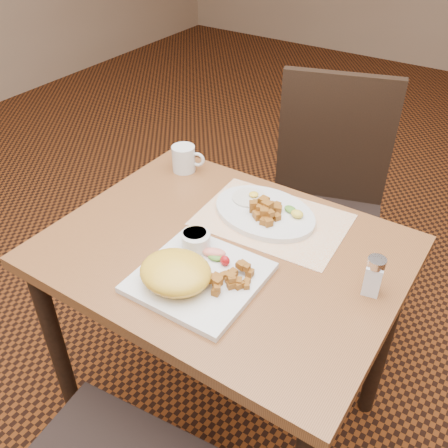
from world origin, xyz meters
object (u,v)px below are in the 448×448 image
Objects in this scene: plate_oval at (265,212)px; salt_shaker at (374,275)px; table at (224,278)px; plate_square at (199,277)px; coffee_mug at (184,159)px; chair_far at (325,196)px.

salt_shaker reaches higher than plate_oval.
plate_square is at bearing -81.59° from table.
salt_shaker is at bearing -16.76° from coffee_mug.
salt_shaker reaches higher than plate_square.
coffee_mug is at bearing 141.18° from table.
table is at bearing -95.78° from plate_oval.
plate_oval is at bearing -13.17° from coffee_mug.
salt_shaker is (0.38, 0.05, 0.16)m from table.
chair_far reaches higher than plate_square.
chair_far is at bearing 89.33° from table.
coffee_mug reaches higher than plate_oval.
chair_far reaches higher than salt_shaker.
plate_oval reaches higher than plate_square.
coffee_mug reaches higher than plate_square.
coffee_mug is (-0.34, 0.08, 0.03)m from plate_oval.
plate_oval is 3.05× the size of salt_shaker.
chair_far is 0.59m from coffee_mug.
table is 0.41m from salt_shaker.
chair_far is 0.85m from plate_square.
salt_shaker is (0.36, -0.13, 0.04)m from plate_oval.
plate_oval is (0.01, -0.50, 0.22)m from chair_far.
chair_far is at bearing 91.17° from plate_oval.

